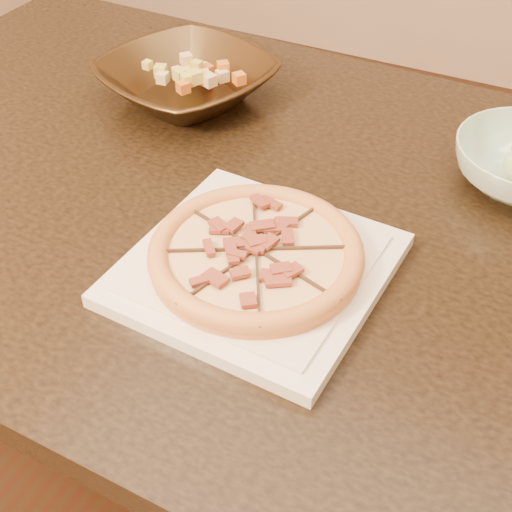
% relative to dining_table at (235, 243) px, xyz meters
% --- Properties ---
extents(dining_table, '(1.42, 0.94, 0.75)m').
position_rel_dining_table_xyz_m(dining_table, '(0.00, 0.00, 0.00)').
color(dining_table, black).
rests_on(dining_table, floor).
extents(plate, '(0.30, 0.30, 0.02)m').
position_rel_dining_table_xyz_m(plate, '(0.11, -0.15, 0.11)').
color(plate, beige).
rests_on(plate, dining_table).
extents(pizza, '(0.25, 0.25, 0.03)m').
position_rel_dining_table_xyz_m(pizza, '(0.11, -0.15, 0.14)').
color(pizza, orange).
rests_on(pizza, plate).
extents(bronze_bowl, '(0.33, 0.33, 0.06)m').
position_rel_dining_table_xyz_m(bronze_bowl, '(-0.18, 0.18, 0.13)').
color(bronze_bowl, '#432E18').
rests_on(bronze_bowl, dining_table).
extents(mixed_dish, '(0.13, 0.12, 0.03)m').
position_rel_dining_table_xyz_m(mixed_dish, '(-0.18, 0.18, 0.18)').
color(mixed_dish, tan).
rests_on(mixed_dish, bronze_bowl).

